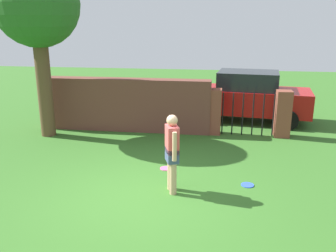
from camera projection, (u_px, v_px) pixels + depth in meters
ground_plane at (142, 198)px, 7.12m from camera, size 40.00×40.00×0.00m
brick_wall at (125, 105)px, 11.36m from camera, size 5.38×0.50×1.65m
tree at (37, 7)px, 10.02m from camera, size 2.41×2.41×5.03m
person at (172, 150)px, 7.13m from camera, size 0.33×0.51×1.62m
fence_gate at (248, 113)px, 10.87m from camera, size 2.49×0.44×1.40m
car at (247, 96)px, 12.48m from camera, size 4.38×2.32×1.72m
frisbee_pink at (166, 168)px, 8.51m from camera, size 0.27×0.27×0.02m
frisbee_blue at (247, 185)px, 7.64m from camera, size 0.27×0.27×0.02m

